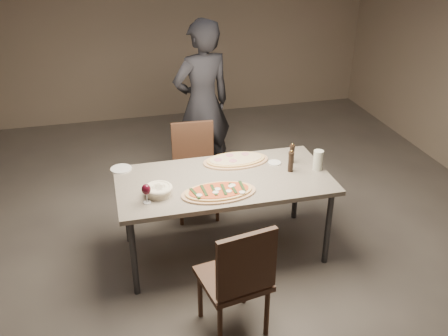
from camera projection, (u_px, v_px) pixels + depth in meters
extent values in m
plane|color=#59534D|center=(224.00, 251.00, 4.54)|extent=(7.00, 7.00, 0.00)
plane|color=gray|center=(162.00, 20.00, 6.91)|extent=(6.00, 0.00, 6.00)
cube|color=gray|center=(224.00, 181.00, 4.21)|extent=(1.80, 0.90, 0.04)
cylinder|color=#333335|center=(134.00, 257.00, 3.88)|extent=(0.05, 0.05, 0.71)
cylinder|color=#333335|center=(328.00, 228.00, 4.24)|extent=(0.05, 0.05, 0.71)
cylinder|color=#333335|center=(126.00, 208.00, 4.52)|extent=(0.05, 0.05, 0.71)
cylinder|color=#333335|center=(296.00, 186.00, 4.88)|extent=(0.05, 0.05, 0.71)
ellipsoid|color=white|center=(233.00, 185.00, 4.02)|extent=(0.05, 0.05, 0.01)
ellipsoid|color=white|center=(242.00, 192.00, 3.92)|extent=(0.05, 0.05, 0.01)
ellipsoid|color=white|center=(231.00, 186.00, 4.01)|extent=(0.05, 0.05, 0.01)
ellipsoid|color=white|center=(218.00, 189.00, 3.97)|extent=(0.05, 0.05, 0.01)
ellipsoid|color=white|center=(199.00, 195.00, 3.88)|extent=(0.05, 0.05, 0.01)
ellipsoid|color=white|center=(229.00, 191.00, 3.94)|extent=(0.05, 0.05, 0.01)
ellipsoid|color=white|center=(216.00, 192.00, 3.92)|extent=(0.05, 0.05, 0.01)
cube|color=#1F3617|center=(195.00, 193.00, 3.91)|extent=(0.06, 0.17, 0.01)
cube|color=#1F3617|center=(204.00, 190.00, 3.95)|extent=(0.03, 0.17, 0.01)
cube|color=#1F3617|center=(214.00, 190.00, 3.95)|extent=(0.03, 0.17, 0.01)
cube|color=#1F3617|center=(224.00, 189.00, 3.96)|extent=(0.03, 0.17, 0.01)
cube|color=#1F3617|center=(233.00, 188.00, 3.98)|extent=(0.03, 0.17, 0.01)
cube|color=#1F3617|center=(242.00, 186.00, 4.01)|extent=(0.03, 0.17, 0.01)
cylinder|color=#D08089|center=(233.00, 161.00, 4.42)|extent=(0.07, 0.07, 0.00)
cylinder|color=#D08089|center=(245.00, 154.00, 4.54)|extent=(0.07, 0.07, 0.00)
cylinder|color=#D08089|center=(230.00, 155.00, 4.52)|extent=(0.07, 0.07, 0.00)
cylinder|color=#D08089|center=(218.00, 160.00, 4.43)|extent=(0.07, 0.07, 0.00)
cylinder|color=beige|center=(159.00, 191.00, 3.94)|extent=(0.19, 0.19, 0.07)
torus|color=beige|center=(158.00, 188.00, 3.93)|extent=(0.22, 0.22, 0.03)
cube|color=#A17441|center=(162.00, 189.00, 3.94)|extent=(0.07, 0.06, 0.04)
cube|color=#A17441|center=(158.00, 188.00, 3.95)|extent=(0.06, 0.07, 0.04)
cube|color=#A17441|center=(155.00, 190.00, 3.92)|extent=(0.07, 0.06, 0.04)
cube|color=#A17441|center=(159.00, 191.00, 3.91)|extent=(0.06, 0.07, 0.04)
cylinder|color=white|center=(274.00, 163.00, 4.44)|extent=(0.12, 0.12, 0.01)
cylinder|color=gold|center=(274.00, 163.00, 4.44)|extent=(0.08, 0.08, 0.00)
cylinder|color=black|center=(291.00, 163.00, 4.28)|extent=(0.05, 0.05, 0.16)
cylinder|color=black|center=(291.00, 153.00, 4.24)|extent=(0.05, 0.05, 0.02)
sphere|color=gold|center=(292.00, 151.00, 4.23)|extent=(0.02, 0.02, 0.02)
cylinder|color=black|center=(292.00, 155.00, 4.43)|extent=(0.04, 0.04, 0.15)
cylinder|color=black|center=(292.00, 146.00, 4.39)|extent=(0.05, 0.05, 0.02)
sphere|color=gold|center=(293.00, 144.00, 4.38)|extent=(0.02, 0.02, 0.02)
cylinder|color=silver|center=(318.00, 160.00, 4.31)|extent=(0.09, 0.09, 0.18)
cylinder|color=silver|center=(147.00, 202.00, 3.85)|extent=(0.06, 0.06, 0.01)
cylinder|color=silver|center=(147.00, 198.00, 3.83)|extent=(0.01, 0.01, 0.08)
ellipsoid|color=#400916|center=(146.00, 189.00, 3.80)|extent=(0.07, 0.07, 0.09)
cylinder|color=white|center=(121.00, 169.00, 4.34)|extent=(0.18, 0.18, 0.01)
cube|color=#3E261A|center=(233.00, 279.00, 3.53)|extent=(0.52, 0.52, 0.04)
cylinder|color=#3E261A|center=(220.00, 328.00, 3.43)|extent=(0.04, 0.04, 0.42)
cylinder|color=#3E261A|center=(267.00, 312.00, 3.56)|extent=(0.04, 0.04, 0.42)
cylinder|color=#3E261A|center=(200.00, 295.00, 3.72)|extent=(0.04, 0.04, 0.42)
cylinder|color=#3E261A|center=(244.00, 281.00, 3.86)|extent=(0.04, 0.04, 0.42)
cube|color=#3E261A|center=(247.00, 264.00, 3.24)|extent=(0.43, 0.12, 0.47)
cube|color=#3E261A|center=(196.00, 176.00, 4.91)|extent=(0.46, 0.46, 0.04)
cylinder|color=#3E261A|center=(211.00, 186.00, 5.20)|extent=(0.04, 0.04, 0.41)
cylinder|color=#3E261A|center=(177.00, 189.00, 5.14)|extent=(0.04, 0.04, 0.41)
cylinder|color=#3E261A|center=(217.00, 203.00, 4.89)|extent=(0.04, 0.04, 0.41)
cylinder|color=#3E261A|center=(181.00, 207.00, 4.83)|extent=(0.04, 0.04, 0.41)
cube|color=#3E261A|center=(193.00, 143.00, 4.96)|extent=(0.42, 0.06, 0.46)
imported|color=black|center=(202.00, 105.00, 5.33)|extent=(0.75, 0.59, 1.82)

